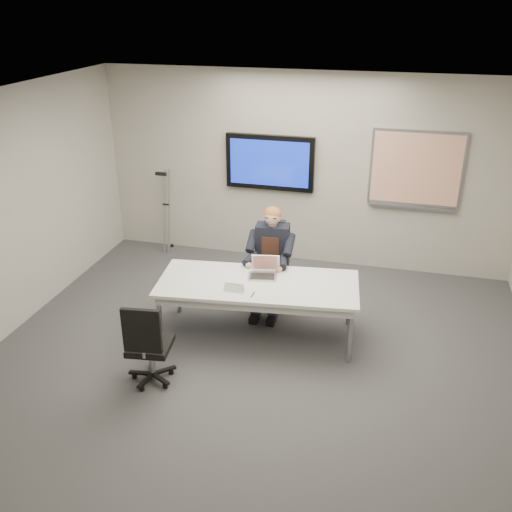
% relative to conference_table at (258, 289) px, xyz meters
% --- Properties ---
extents(floor, '(6.00, 6.00, 0.02)m').
position_rel_conference_table_xyz_m(floor, '(0.11, -0.74, -0.63)').
color(floor, '#38383B').
rests_on(floor, ground).
extents(ceiling, '(6.00, 6.00, 0.02)m').
position_rel_conference_table_xyz_m(ceiling, '(0.11, -0.74, 2.17)').
color(ceiling, silver).
rests_on(ceiling, wall_back).
extents(wall_back, '(6.00, 0.02, 2.80)m').
position_rel_conference_table_xyz_m(wall_back, '(0.11, 2.26, 0.77)').
color(wall_back, '#A3A093').
rests_on(wall_back, ground).
extents(wall_front, '(6.00, 0.02, 2.80)m').
position_rel_conference_table_xyz_m(wall_front, '(0.11, -3.74, 0.77)').
color(wall_front, '#A3A093').
rests_on(wall_front, ground).
extents(conference_table, '(2.39, 1.22, 0.71)m').
position_rel_conference_table_xyz_m(conference_table, '(0.00, 0.00, 0.00)').
color(conference_table, white).
rests_on(conference_table, ground).
extents(tv_display, '(1.30, 0.09, 0.80)m').
position_rel_conference_table_xyz_m(tv_display, '(-0.39, 2.21, 0.87)').
color(tv_display, black).
rests_on(tv_display, wall_back).
extents(whiteboard, '(1.25, 0.08, 1.10)m').
position_rel_conference_table_xyz_m(whiteboard, '(1.66, 2.23, 0.90)').
color(whiteboard, '#95979D').
rests_on(whiteboard, wall_back).
extents(office_chair_far, '(0.61, 0.61, 1.02)m').
position_rel_conference_table_xyz_m(office_chair_far, '(-0.03, 0.87, -0.31)').
color(office_chair_far, black).
rests_on(office_chair_far, ground).
extents(office_chair_near, '(0.52, 0.52, 0.97)m').
position_rel_conference_table_xyz_m(office_chair_near, '(-0.85, -1.17, -0.32)').
color(office_chair_near, black).
rests_on(office_chair_near, ground).
extents(seated_person, '(0.44, 0.75, 1.35)m').
position_rel_conference_table_xyz_m(seated_person, '(-0.01, 0.62, -0.08)').
color(seated_person, '#1F2534').
rests_on(seated_person, office_chair_far).
extents(crutch, '(0.39, 0.58, 1.38)m').
position_rel_conference_table_xyz_m(crutch, '(-1.99, 2.06, 0.05)').
color(crutch, '#A0A3A8').
rests_on(crutch, ground).
extents(laptop, '(0.37, 0.36, 0.23)m').
position_rel_conference_table_xyz_m(laptop, '(0.02, 0.20, 0.14)').
color(laptop, silver).
rests_on(laptop, conference_table).
extents(name_tent, '(0.23, 0.07, 0.09)m').
position_rel_conference_table_xyz_m(name_tent, '(-0.21, -0.27, 0.13)').
color(name_tent, silver).
rests_on(name_tent, conference_table).
extents(pen, '(0.02, 0.13, 0.01)m').
position_rel_conference_table_xyz_m(pen, '(0.02, -0.30, 0.09)').
color(pen, black).
rests_on(pen, conference_table).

